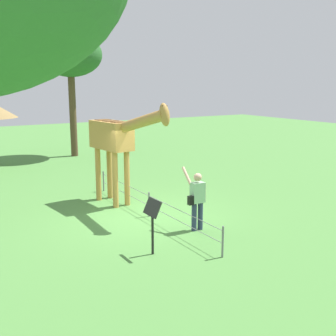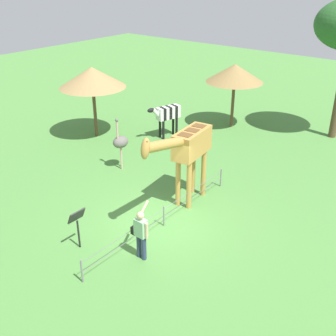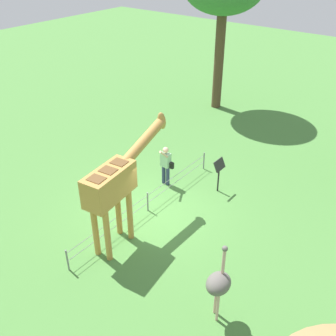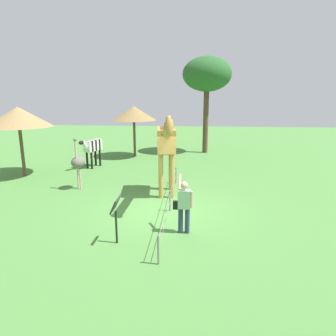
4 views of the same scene
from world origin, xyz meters
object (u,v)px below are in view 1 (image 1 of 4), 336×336
object	(u,v)px
visitor	(197,198)
info_sign	(152,215)
giraffe	(117,139)
tree_west	(70,56)

from	to	relation	value
visitor	info_sign	world-z (taller)	visitor
giraffe	visitor	bearing A→B (deg)	13.83
visitor	giraffe	bearing A→B (deg)	-166.17
giraffe	visitor	xyz separation A→B (m)	(3.31, 0.82, -1.27)
giraffe	tree_west	size ratio (longest dim) A/B	0.60
tree_west	visitor	bearing A→B (deg)	-4.57
giraffe	tree_west	bearing A→B (deg)	169.22
tree_west	info_sign	bearing A→B (deg)	-11.63
giraffe	visitor	world-z (taller)	giraffe
tree_west	info_sign	world-z (taller)	tree_west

